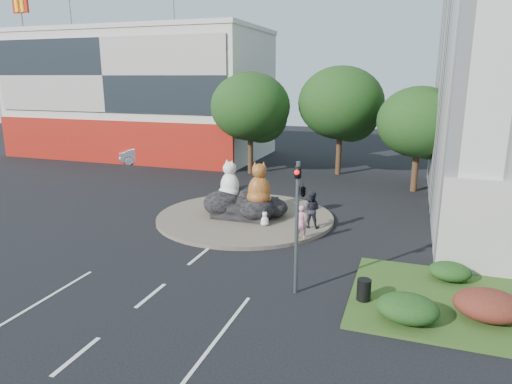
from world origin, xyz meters
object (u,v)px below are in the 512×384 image
pedestrian_dark (311,210)px  kitten_calico (215,208)px  parked_car (147,156)px  litter_bin (364,290)px  cat_tabby (259,183)px  cat_white (230,179)px  pedestrian_pink (301,222)px  kitten_white (265,218)px

pedestrian_dark → kitten_calico: bearing=-1.1°
kitten_calico → pedestrian_dark: 5.56m
parked_car → litter_bin: (22.01, -20.75, -0.26)m
cat_tabby → cat_white: bearing=147.9°
kitten_calico → parked_car: (-12.97, 13.45, 0.10)m
parked_car → litter_bin: 30.25m
cat_tabby → pedestrian_dark: size_ratio=1.22×
pedestrian_pink → cat_tabby: bearing=-49.5°
cat_white → kitten_white: (2.60, -1.51, -1.63)m
cat_white → kitten_white: size_ratio=2.86×
cat_tabby → kitten_white: size_ratio=3.02×
cat_tabby → pedestrian_pink: bearing=-53.7°
parked_car → litter_bin: size_ratio=6.02×
cat_white → kitten_calico: bearing=-96.9°
kitten_calico → litter_bin: kitten_calico is taller
cat_tabby → parked_car: bearing=123.8°
parked_car → cat_white: bearing=-146.3°
kitten_white → pedestrian_dark: pedestrian_dark is taller
kitten_white → pedestrian_pink: (2.28, -1.33, 0.45)m
pedestrian_pink → parked_car: pedestrian_pink is taller
pedestrian_pink → pedestrian_dark: 1.85m
pedestrian_dark → parked_car: bearing=-35.7°
kitten_calico → cat_tabby: bearing=19.7°
cat_white → parked_car: cat_white is taller
kitten_white → pedestrian_dark: 2.50m
kitten_calico → litter_bin: bearing=-24.8°
cat_tabby → parked_car: cat_tabby is taller
parked_car → litter_bin: bearing=-146.6°
pedestrian_dark → parked_car: (-18.51, 13.63, -0.40)m
litter_bin → pedestrian_dark: bearing=116.2°
kitten_calico → litter_bin: 11.61m
pedestrian_pink → parked_car: bearing=-51.7°
pedestrian_pink → pedestrian_dark: (0.10, 1.84, 0.13)m
kitten_white → parked_car: (-16.13, 14.14, 0.18)m
cat_white → litter_bin: (8.48, -8.12, -1.71)m
litter_bin → kitten_white: bearing=131.6°
cat_tabby → litter_bin: 10.11m
cat_tabby → kitten_white: (0.63, -0.93, -1.69)m
kitten_white → parked_car: parked_car is taller
cat_tabby → kitten_white: cat_tabby is taller
litter_bin → kitten_calico: bearing=141.1°
pedestrian_dark → cat_white: bearing=-10.7°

